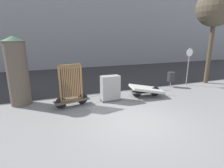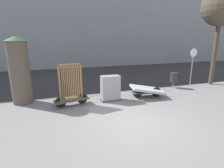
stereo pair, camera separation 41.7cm
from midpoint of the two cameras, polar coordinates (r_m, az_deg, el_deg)
The scene contains 9 objects.
ground_plane at distance 7.05m, azimuth 8.34°, elevation -12.26°, with size 60.00×60.00×0.00m, color slate.
road_strip at distance 15.22m, azimuth -6.79°, elevation 2.47°, with size 56.00×9.86×0.01m.
bike_cart_with_bedframe at distance 8.55m, azimuth -11.76°, elevation -2.36°, with size 2.37×0.90×2.04m.
bike_cart_with_mattress at distance 9.92m, azimuth 12.62°, elevation -1.88°, with size 2.48×1.36×0.66m.
utility_cabinet at distance 9.10m, azimuth 0.78°, elevation -1.66°, with size 1.02×0.55×1.32m.
trash_bin at distance 12.25m, azimuth 20.49°, elevation 2.04°, with size 0.47×0.47×1.02m.
sign_post at distance 12.98m, azimuth 25.64°, elevation 6.46°, with size 0.52×0.06×2.58m.
advertising_column at distance 9.55m, azimuth -26.88°, elevation 4.05°, with size 1.07×1.07×3.30m.
street_tree at distance 14.36m, azimuth 32.89°, elevation 20.22°, with size 2.49×2.49×6.44m.
Camera 2 is at (-2.69, -5.67, 3.16)m, focal length 28.00 mm.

